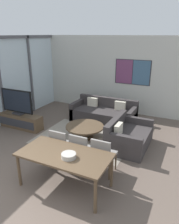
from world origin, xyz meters
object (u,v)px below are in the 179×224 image
object	(u,v)px
television	(17,102)
fruit_bowl	(69,155)
dining_table	(65,157)
sofa_side	(127,137)
tv_console	(19,121)
sofa_main	(104,113)
dining_chair_left	(61,144)
coffee_table	(85,129)
dining_chair_right	(103,154)
dining_chair_centre	(81,149)

from	to	relation	value
television	fruit_bowl	xyz separation A→B (m)	(3.01, -1.89, -0.07)
dining_table	fruit_bowl	bearing A→B (deg)	-30.21
sofa_side	tv_console	bearing A→B (deg)	95.15
tv_console	dining_table	xyz separation A→B (m)	(2.86, -1.81, 0.43)
sofa_main	dining_table	world-z (taller)	sofa_main
sofa_main	dining_chair_left	distance (m)	2.89
coffee_table	dining_chair_left	world-z (taller)	dining_chair_left
coffee_table	dining_chair_left	bearing A→B (deg)	-85.22
tv_console	dining_table	bearing A→B (deg)	-32.28
tv_console	dining_chair_right	world-z (taller)	dining_chair_right
tv_console	sofa_side	distance (m)	3.47
television	fruit_bowl	distance (m)	3.55
television	dining_chair_centre	size ratio (longest dim) A/B	1.35
coffee_table	tv_console	bearing A→B (deg)	-173.70
coffee_table	dining_chair_right	bearing A→B (deg)	-50.63
sofa_main	dining_chair_right	size ratio (longest dim) A/B	2.52
sofa_main	dining_chair_centre	distance (m)	2.94
dining_chair_centre	dining_chair_right	xyz separation A→B (m)	(0.51, 0.02, 0.00)
tv_console	sofa_main	distance (m)	2.82
dining_chair_centre	dining_chair_right	bearing A→B (deg)	2.10
sofa_side	sofa_main	bearing A→B (deg)	40.98
tv_console	coffee_table	world-z (taller)	tv_console
television	sofa_main	bearing A→B (deg)	37.55
tv_console	sofa_main	xyz separation A→B (m)	(2.24, 1.72, 0.04)
sofa_side	fruit_bowl	xyz separation A→B (m)	(-0.45, -2.20, 0.51)
dining_chair_left	dining_chair_centre	bearing A→B (deg)	1.13
dining_table	television	bearing A→B (deg)	147.71
coffee_table	sofa_main	bearing A→B (deg)	90.00
dining_chair_left	fruit_bowl	xyz separation A→B (m)	(0.65, -0.73, 0.28)
dining_table	coffee_table	bearing A→B (deg)	106.88
sofa_main	dining_table	xyz separation A→B (m)	(0.62, -3.53, 0.39)
tv_console	dining_chair_centre	world-z (taller)	dining_chair_centre
dining_chair_right	dining_chair_left	bearing A→B (deg)	-178.38
sofa_side	dining_chair_left	bearing A→B (deg)	143.05
coffee_table	fruit_bowl	distance (m)	2.33
sofa_main	fruit_bowl	xyz separation A→B (m)	(0.77, -3.61, 0.51)
sofa_main	fruit_bowl	bearing A→B (deg)	-77.97
sofa_main	coffee_table	bearing A→B (deg)	-90.00
television	sofa_main	xyz separation A→B (m)	(2.24, 1.72, -0.58)
television	dining_chair_centre	world-z (taller)	television
fruit_bowl	television	bearing A→B (deg)	147.80
television	sofa_side	size ratio (longest dim) A/B	0.80
sofa_main	dining_table	distance (m)	3.60
fruit_bowl	dining_table	bearing A→B (deg)	149.79
sofa_main	coffee_table	size ratio (longest dim) A/B	1.96
tv_console	television	bearing A→B (deg)	90.00
dining_chair_right	fruit_bowl	world-z (taller)	dining_chair_right
dining_chair_right	dining_chair_centre	bearing A→B (deg)	-177.90
coffee_table	dining_chair_left	xyz separation A→B (m)	(0.12, -1.40, 0.21)
sofa_main	fruit_bowl	distance (m)	3.73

